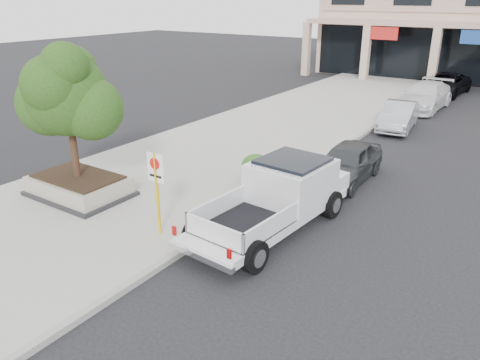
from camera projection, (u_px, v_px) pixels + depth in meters
The scene contains 12 objects.
ground at pixel (249, 259), 11.83m from camera, with size 120.00×120.00×0.00m, color black.
sidewalk at pixel (216, 155), 19.29m from camera, with size 8.00×52.00×0.15m, color gray.
curb at pixel (302, 174), 17.23m from camera, with size 0.20×52.00×0.15m, color gray.
planter at pixel (79, 186), 15.10m from camera, with size 3.20×2.20×0.68m.
planter_tree at pixel (74, 95), 14.07m from camera, with size 2.90×2.55×4.00m.
no_parking_sign at pixel (157, 183), 12.24m from camera, with size 0.55×0.09×2.30m.
hedge at pixel (256, 167), 16.29m from camera, with size 1.10×0.99×0.94m, color #1F4413.
pickup_truck at pixel (270, 200), 12.92m from camera, with size 2.19×5.91×1.86m, color silver, non-canonical shape.
curb_car_a at pixel (347, 163), 16.56m from camera, with size 1.62×4.02×1.37m, color #303335.
curb_car_b at pixel (399, 116), 23.01m from camera, with size 1.42×4.06×1.34m, color #A5A6AD.
curb_car_c at pixel (425, 96), 27.03m from camera, with size 2.15×5.28×1.53m, color silver.
curb_car_d at pixel (444, 84), 31.02m from camera, with size 2.37×5.14×1.43m, color black.
Camera 1 is at (5.57, -8.63, 6.21)m, focal length 35.00 mm.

